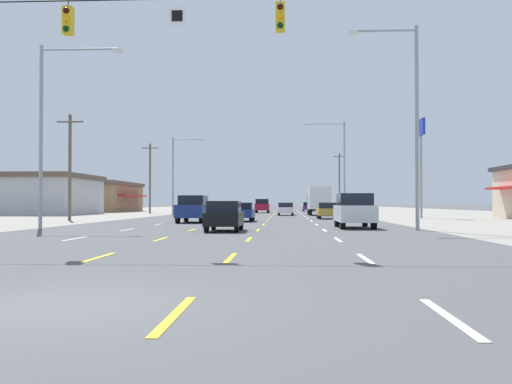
{
  "coord_description": "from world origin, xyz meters",
  "views": [
    {
      "loc": [
        3.18,
        -7.78,
        1.46
      ],
      "look_at": [
        -0.24,
        58.7,
        2.71
      ],
      "focal_mm": 39.65,
      "sensor_mm": 36.0,
      "label": 1
    }
  ],
  "objects_px": {
    "suv_center_turn_distant_a": "(262,206)",
    "streetlight_right_row_1": "(340,161)",
    "sedan_center_turn_midfar": "(242,212)",
    "hatchback_far_right_distant_b": "(308,207)",
    "sedan_inner_right_farther": "(286,209)",
    "streetlight_right_row_0": "(411,114)",
    "pole_sign_right_row_1": "(421,142)",
    "sedan_far_left_distant_c": "(234,206)",
    "box_truck_far_right_farthest": "(319,199)",
    "streetlight_left_row_1": "(176,170)",
    "streetlight_left_row_0": "(50,122)",
    "suv_inner_left_mid": "(193,209)",
    "suv_far_right_near": "(354,210)",
    "sedan_far_right_far": "(327,210)",
    "hatchback_center_turn_nearest": "(224,216)"
  },
  "relations": [
    {
      "from": "box_truck_far_right_farthest",
      "to": "hatchback_far_right_distant_b",
      "type": "bearing_deg",
      "value": 90.08
    },
    {
      "from": "sedan_inner_right_farther",
      "to": "pole_sign_right_row_1",
      "type": "relative_size",
      "value": 0.48
    },
    {
      "from": "sedan_center_turn_midfar",
      "to": "streetlight_right_row_0",
      "type": "xyz_separation_m",
      "value": [
        9.98,
        -13.6,
        5.41
      ]
    },
    {
      "from": "sedan_inner_right_farther",
      "to": "streetlight_right_row_0",
      "type": "xyz_separation_m",
      "value": [
        6.57,
        -34.43,
        5.41
      ]
    },
    {
      "from": "sedan_far_left_distant_c",
      "to": "box_truck_far_right_farthest",
      "type": "bearing_deg",
      "value": -73.3
    },
    {
      "from": "suv_center_turn_distant_a",
      "to": "streetlight_right_row_0",
      "type": "height_order",
      "value": "streetlight_right_row_0"
    },
    {
      "from": "box_truck_far_right_farthest",
      "to": "streetlight_left_row_1",
      "type": "height_order",
      "value": "streetlight_left_row_1"
    },
    {
      "from": "suv_inner_left_mid",
      "to": "sedan_inner_right_farther",
      "type": "bearing_deg",
      "value": 73.85
    },
    {
      "from": "streetlight_left_row_0",
      "to": "streetlight_right_row_1",
      "type": "relative_size",
      "value": 0.92
    },
    {
      "from": "suv_far_right_near",
      "to": "streetlight_left_row_1",
      "type": "relative_size",
      "value": 0.53
    },
    {
      "from": "hatchback_center_turn_nearest",
      "to": "streetlight_right_row_0",
      "type": "xyz_separation_m",
      "value": [
        9.73,
        1.48,
        5.38
      ]
    },
    {
      "from": "sedan_center_turn_midfar",
      "to": "hatchback_far_right_distant_b",
      "type": "bearing_deg",
      "value": 82.06
    },
    {
      "from": "hatchback_center_turn_nearest",
      "to": "box_truck_far_right_farthest",
      "type": "xyz_separation_m",
      "value": [
        6.99,
        37.24,
        1.05
      ]
    },
    {
      "from": "suv_inner_left_mid",
      "to": "streetlight_right_row_0",
      "type": "relative_size",
      "value": 0.45
    },
    {
      "from": "box_truck_far_right_farthest",
      "to": "suv_center_turn_distant_a",
      "type": "height_order",
      "value": "box_truck_far_right_farthest"
    },
    {
      "from": "hatchback_far_right_distant_b",
      "to": "sedan_far_left_distant_c",
      "type": "bearing_deg",
      "value": 128.53
    },
    {
      "from": "suv_center_turn_distant_a",
      "to": "streetlight_right_row_1",
      "type": "distance_m",
      "value": 17.92
    },
    {
      "from": "box_truck_far_right_farthest",
      "to": "streetlight_left_row_1",
      "type": "bearing_deg",
      "value": 177.82
    },
    {
      "from": "suv_far_right_near",
      "to": "suv_inner_left_mid",
      "type": "xyz_separation_m",
      "value": [
        -10.69,
        8.49,
        0.0
      ]
    },
    {
      "from": "streetlight_right_row_1",
      "to": "sedan_center_turn_midfar",
      "type": "bearing_deg",
      "value": -113.29
    },
    {
      "from": "hatchback_center_turn_nearest",
      "to": "sedan_inner_right_farther",
      "type": "relative_size",
      "value": 0.87
    },
    {
      "from": "hatchback_center_turn_nearest",
      "to": "sedan_center_turn_midfar",
      "type": "height_order",
      "value": "hatchback_center_turn_nearest"
    },
    {
      "from": "pole_sign_right_row_1",
      "to": "suv_center_turn_distant_a",
      "type": "bearing_deg",
      "value": 120.97
    },
    {
      "from": "streetlight_left_row_1",
      "to": "hatchback_far_right_distant_b",
      "type": "bearing_deg",
      "value": 59.75
    },
    {
      "from": "suv_inner_left_mid",
      "to": "sedan_center_turn_midfar",
      "type": "relative_size",
      "value": 1.09
    },
    {
      "from": "sedan_far_left_distant_c",
      "to": "streetlight_left_row_1",
      "type": "bearing_deg",
      "value": -93.32
    },
    {
      "from": "sedan_inner_right_farther",
      "to": "streetlight_right_row_0",
      "type": "bearing_deg",
      "value": -79.19
    },
    {
      "from": "streetlight_left_row_1",
      "to": "box_truck_far_right_farthest",
      "type": "bearing_deg",
      "value": -2.18
    },
    {
      "from": "hatchback_far_right_distant_b",
      "to": "sedan_far_left_distant_c",
      "type": "xyz_separation_m",
      "value": [
        -14.09,
        17.69,
        -0.03
      ]
    },
    {
      "from": "pole_sign_right_row_1",
      "to": "suv_far_right_near",
      "type": "bearing_deg",
      "value": -112.66
    },
    {
      "from": "suv_inner_left_mid",
      "to": "sedan_inner_right_farther",
      "type": "relative_size",
      "value": 1.09
    },
    {
      "from": "suv_far_right_near",
      "to": "streetlight_left_row_1",
      "type": "xyz_separation_m",
      "value": [
        -16.89,
        33.89,
        4.34
      ]
    },
    {
      "from": "suv_center_turn_distant_a",
      "to": "box_truck_far_right_farthest",
      "type": "bearing_deg",
      "value": -64.11
    },
    {
      "from": "suv_center_turn_distant_a",
      "to": "sedan_center_turn_midfar",
      "type": "bearing_deg",
      "value": -90.14
    },
    {
      "from": "sedan_far_right_far",
      "to": "suv_center_turn_distant_a",
      "type": "bearing_deg",
      "value": 103.54
    },
    {
      "from": "suv_center_turn_distant_a",
      "to": "pole_sign_right_row_1",
      "type": "relative_size",
      "value": 0.53
    },
    {
      "from": "pole_sign_right_row_1",
      "to": "streetlight_right_row_1",
      "type": "height_order",
      "value": "streetlight_right_row_1"
    },
    {
      "from": "suv_inner_left_mid",
      "to": "streetlight_left_row_0",
      "type": "xyz_separation_m",
      "value": [
        -6.14,
        -11.0,
        4.85
      ]
    },
    {
      "from": "pole_sign_right_row_1",
      "to": "sedan_far_left_distant_c",
      "type": "bearing_deg",
      "value": 111.29
    },
    {
      "from": "box_truck_far_right_farthest",
      "to": "pole_sign_right_row_1",
      "type": "bearing_deg",
      "value": -53.49
    },
    {
      "from": "sedan_inner_right_farther",
      "to": "streetlight_right_row_1",
      "type": "relative_size",
      "value": 0.41
    },
    {
      "from": "sedan_far_left_distant_c",
      "to": "streetlight_right_row_0",
      "type": "height_order",
      "value": "streetlight_right_row_0"
    },
    {
      "from": "streetlight_left_row_1",
      "to": "suv_center_turn_distant_a",
      "type": "bearing_deg",
      "value": 55.48
    },
    {
      "from": "suv_center_turn_distant_a",
      "to": "sedan_far_right_far",
      "type": "bearing_deg",
      "value": -76.46
    },
    {
      "from": "streetlight_left_row_1",
      "to": "sedan_far_left_distant_c",
      "type": "bearing_deg",
      "value": 86.68
    },
    {
      "from": "streetlight_left_row_0",
      "to": "sedan_far_right_far",
      "type": "bearing_deg",
      "value": 51.78
    },
    {
      "from": "suv_inner_left_mid",
      "to": "streetlight_left_row_0",
      "type": "height_order",
      "value": "streetlight_left_row_0"
    },
    {
      "from": "box_truck_far_right_farthest",
      "to": "streetlight_right_row_1",
      "type": "bearing_deg",
      "value": 13.94
    },
    {
      "from": "suv_center_turn_distant_a",
      "to": "hatchback_far_right_distant_b",
      "type": "relative_size",
      "value": 1.26
    },
    {
      "from": "pole_sign_right_row_1",
      "to": "streetlight_left_row_0",
      "type": "relative_size",
      "value": 0.93
    }
  ]
}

